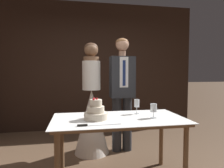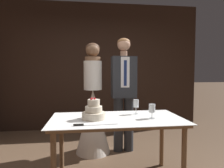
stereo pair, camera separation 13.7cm
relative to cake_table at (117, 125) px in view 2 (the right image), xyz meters
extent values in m
cube|color=black|center=(-0.12, 2.28, 0.73)|extent=(4.65, 0.12, 2.78)
cylinder|color=brown|center=(-0.66, -0.31, -0.31)|extent=(0.06, 0.06, 0.71)
cylinder|color=brown|center=(0.66, -0.31, -0.31)|extent=(0.06, 0.06, 0.71)
cylinder|color=brown|center=(-0.66, 0.31, -0.31)|extent=(0.06, 0.06, 0.71)
cylinder|color=brown|center=(0.66, 0.31, -0.31)|extent=(0.06, 0.06, 0.71)
cube|color=brown|center=(0.00, 0.00, 0.06)|extent=(1.44, 0.74, 0.03)
cube|color=white|center=(0.00, 0.00, 0.08)|extent=(1.50, 0.80, 0.01)
cylinder|color=beige|center=(-0.27, -0.01, 0.12)|extent=(0.26, 0.26, 0.08)
cylinder|color=beige|center=(-0.27, -0.01, 0.19)|extent=(0.19, 0.19, 0.07)
cylinder|color=beige|center=(-0.27, -0.01, 0.27)|extent=(0.14, 0.14, 0.08)
sphere|color=red|center=(-0.25, -0.01, 0.31)|extent=(0.02, 0.02, 0.02)
sphere|color=red|center=(-0.28, 0.01, 0.31)|extent=(0.02, 0.02, 0.02)
sphere|color=red|center=(-0.29, -0.05, 0.31)|extent=(0.02, 0.02, 0.02)
cube|color=silver|center=(-0.20, -0.27, 0.08)|extent=(0.34, 0.04, 0.00)
cylinder|color=black|center=(-0.42, -0.28, 0.09)|extent=(0.10, 0.03, 0.02)
cylinder|color=silver|center=(0.39, -0.07, 0.08)|extent=(0.07, 0.07, 0.00)
cylinder|color=silver|center=(0.39, -0.07, 0.12)|extent=(0.01, 0.01, 0.07)
cylinder|color=silver|center=(0.39, -0.07, 0.20)|extent=(0.07, 0.07, 0.09)
cylinder|color=maroon|center=(0.39, -0.07, 0.17)|extent=(0.06, 0.06, 0.03)
cylinder|color=silver|center=(0.27, 0.18, 0.08)|extent=(0.06, 0.06, 0.00)
cylinder|color=silver|center=(0.27, 0.18, 0.13)|extent=(0.01, 0.01, 0.08)
cylinder|color=silver|center=(0.27, 0.18, 0.22)|extent=(0.07, 0.07, 0.10)
cylinder|color=maroon|center=(0.27, 0.18, 0.18)|extent=(0.05, 0.05, 0.03)
cone|color=white|center=(-0.24, 0.89, -0.17)|extent=(0.54, 0.54, 1.00)
cylinder|color=white|center=(-0.24, 0.89, 0.55)|extent=(0.28, 0.28, 0.45)
cylinder|color=brown|center=(-0.24, 0.89, 0.81)|extent=(0.24, 0.24, 0.06)
sphere|color=brown|center=(-0.24, 0.89, 0.94)|extent=(0.21, 0.21, 0.21)
ellipsoid|color=#472D1E|center=(-0.24, 0.90, 0.98)|extent=(0.22, 0.22, 0.16)
cylinder|color=#282B30|center=(0.16, 0.89, -0.23)|extent=(0.15, 0.15, 0.87)
cylinder|color=#282B30|center=(0.33, 0.89, -0.23)|extent=(0.15, 0.15, 0.87)
cube|color=#282B30|center=(0.24, 0.89, 0.53)|extent=(0.38, 0.24, 0.65)
cube|color=white|center=(0.24, 0.76, 0.60)|extent=(0.13, 0.01, 0.47)
cube|color=navy|center=(0.24, 0.76, 0.59)|extent=(0.04, 0.01, 0.39)
cylinder|color=tan|center=(0.24, 0.89, 0.89)|extent=(0.11, 0.11, 0.08)
sphere|color=tan|center=(0.24, 0.89, 1.04)|extent=(0.20, 0.20, 0.20)
ellipsoid|color=brown|center=(0.24, 0.90, 1.07)|extent=(0.20, 0.20, 0.13)
camera|label=1|loc=(-0.48, -2.21, 0.61)|focal=32.00mm
camera|label=2|loc=(-0.35, -2.23, 0.61)|focal=32.00mm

